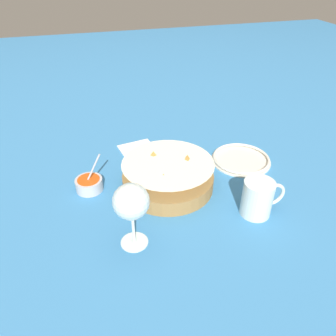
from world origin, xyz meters
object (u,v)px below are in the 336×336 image
(sauce_cup, at_px, (89,184))
(beer_mug, at_px, (258,199))
(food_basket, at_px, (168,176))
(wine_glass, at_px, (131,203))
(side_plate, at_px, (241,159))

(sauce_cup, height_order, beer_mug, sauce_cup)
(food_basket, bearing_deg, wine_glass, -125.91)
(sauce_cup, xyz_separation_m, beer_mug, (0.39, -0.21, 0.02))
(wine_glass, bearing_deg, side_plate, 32.26)
(beer_mug, bearing_deg, sauce_cup, 151.93)
(wine_glass, bearing_deg, food_basket, 54.09)
(side_plate, bearing_deg, sauce_cup, -177.93)
(food_basket, xyz_separation_m, wine_glass, (-0.13, -0.18, 0.08))
(food_basket, bearing_deg, sauce_cup, 167.81)
(food_basket, relative_size, wine_glass, 1.56)
(food_basket, bearing_deg, beer_mug, -42.03)
(sauce_cup, xyz_separation_m, wine_glass, (0.08, -0.23, 0.10))
(food_basket, distance_m, beer_mug, 0.25)
(sauce_cup, relative_size, side_plate, 0.60)
(wine_glass, height_order, beer_mug, wine_glass)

